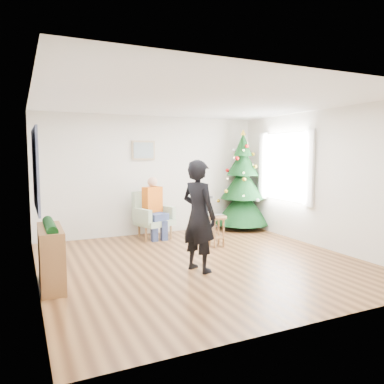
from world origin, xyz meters
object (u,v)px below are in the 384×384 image
armchair (153,221)px  console (51,257)px  stool (217,231)px  standing_man (199,216)px  christmas_tree (242,184)px

armchair → console: 3.12m
armchair → stool: bearing=-74.4°
standing_man → console: size_ratio=1.69×
stool → console: console is taller
armchair → christmas_tree: bearing=-18.1°
standing_man → console: bearing=62.6°
armchair → standing_man: size_ratio=0.58×
christmas_tree → console: size_ratio=2.35×
christmas_tree → armchair: bearing=-178.6°
standing_man → console: (-2.08, 0.23, -0.44)m
stool → armchair: bearing=125.1°
stool → console: size_ratio=0.58×
console → standing_man: bearing=-5.2°
christmas_tree → console: bearing=-153.0°
christmas_tree → console: christmas_tree is taller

